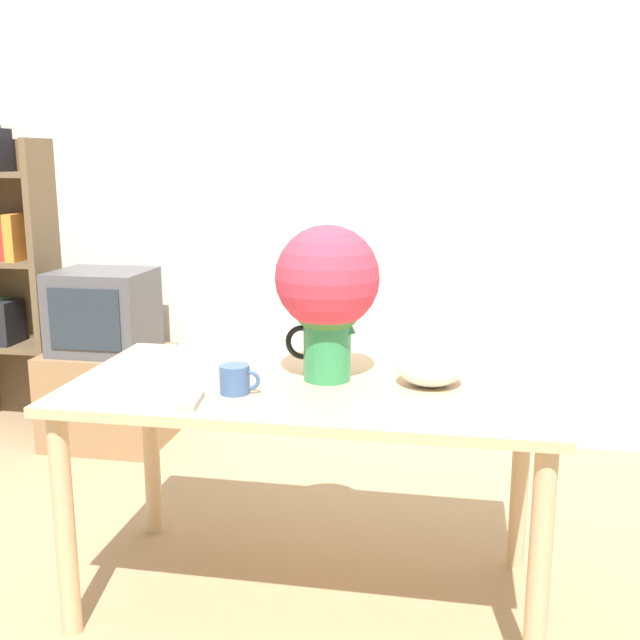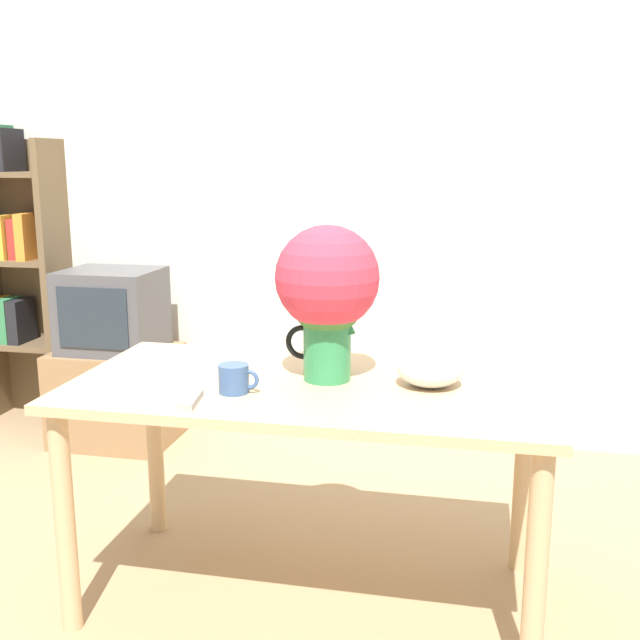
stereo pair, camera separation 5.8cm
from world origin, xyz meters
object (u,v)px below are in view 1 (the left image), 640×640
at_px(white_bowl, 430,367).
at_px(flower_vase, 327,289).
at_px(coffee_mug, 236,379).
at_px(tv_set, 104,311).

bearing_deg(white_bowl, flower_vase, 179.36).
xyz_separation_m(flower_vase, white_bowl, (0.32, -0.00, -0.23)).
relative_size(flower_vase, coffee_mug, 3.94).
height_order(white_bowl, tv_set, tv_set).
height_order(coffee_mug, tv_set, tv_set).
bearing_deg(white_bowl, coffee_mug, -161.54).
xyz_separation_m(flower_vase, tv_set, (-1.29, 1.10, -0.34)).
relative_size(flower_vase, tv_set, 1.06).
xyz_separation_m(coffee_mug, tv_set, (-1.05, 1.29, -0.10)).
xyz_separation_m(flower_vase, coffee_mug, (-0.24, -0.19, -0.24)).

